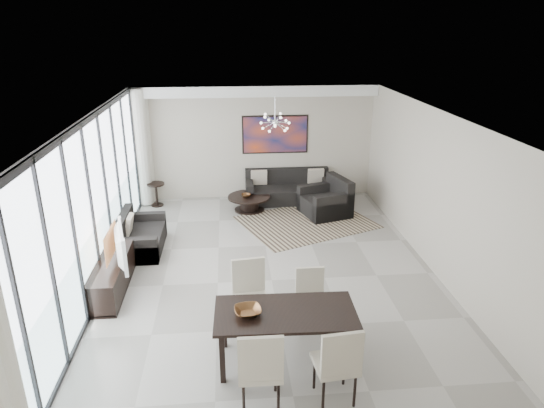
{
  "coord_description": "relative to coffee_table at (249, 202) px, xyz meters",
  "views": [
    {
      "loc": [
        -0.7,
        -7.59,
        4.33
      ],
      "look_at": [
        0.06,
        0.55,
        1.25
      ],
      "focal_mm": 32.0,
      "sensor_mm": 36.0,
      "label": 1
    }
  ],
  "objects": [
    {
      "name": "room_shell",
      "position": [
        0.69,
        -3.49,
        1.24
      ],
      "size": [
        6.0,
        9.0,
        2.9
      ],
      "color": "#A8A39B",
      "rests_on": "ground"
    },
    {
      "name": "window_wall",
      "position": [
        -2.62,
        -3.49,
        1.26
      ],
      "size": [
        0.37,
        8.95,
        2.9
      ],
      "color": "white",
      "rests_on": "floor"
    },
    {
      "name": "soffit",
      "position": [
        0.23,
        0.81,
        2.56
      ],
      "size": [
        5.98,
        0.4,
        0.26
      ],
      "primitive_type": "cube",
      "color": "white",
      "rests_on": "room_shell"
    },
    {
      "name": "painting",
      "position": [
        0.73,
        0.98,
        1.44
      ],
      "size": [
        1.68,
        0.04,
        0.98
      ],
      "primitive_type": "cube",
      "color": "#C6421B",
      "rests_on": "room_shell"
    },
    {
      "name": "chandelier",
      "position": [
        0.53,
        -0.99,
        2.14
      ],
      "size": [
        0.66,
        0.66,
        0.71
      ],
      "color": "silver",
      "rests_on": "room_shell"
    },
    {
      "name": "rug",
      "position": [
        1.27,
        -0.89,
        -0.2
      ],
      "size": [
        3.4,
        3.04,
        0.01
      ],
      "primitive_type": "cube",
      "rotation": [
        0.0,
        0.0,
        0.39
      ],
      "color": "black",
      "rests_on": "floor"
    },
    {
      "name": "coffee_table",
      "position": [
        0.0,
        0.0,
        0.0
      ],
      "size": [
        1.04,
        1.04,
        0.36
      ],
      "color": "black",
      "rests_on": "floor"
    },
    {
      "name": "bowl_coffee",
      "position": [
        -0.08,
        -0.04,
        0.19
      ],
      "size": [
        0.23,
        0.23,
        0.07
      ],
      "primitive_type": "imported",
      "rotation": [
        0.0,
        0.0,
        -0.02
      ],
      "color": "brown",
      "rests_on": "coffee_table"
    },
    {
      "name": "sofa_main",
      "position": [
        1.03,
        0.58,
        0.06
      ],
      "size": [
        2.16,
        0.88,
        0.79
      ],
      "color": "black",
      "rests_on": "floor"
    },
    {
      "name": "loveseat",
      "position": [
        -2.31,
        -1.98,
        0.04
      ],
      "size": [
        0.83,
        1.47,
        0.74
      ],
      "color": "black",
      "rests_on": "floor"
    },
    {
      "name": "armchair",
      "position": [
        1.82,
        -0.42,
        0.1
      ],
      "size": [
        1.25,
        1.29,
        0.88
      ],
      "color": "black",
      "rests_on": "floor"
    },
    {
      "name": "side_table",
      "position": [
        -2.29,
        0.52,
        0.19
      ],
      "size": [
        0.43,
        0.43,
        0.59
      ],
      "color": "black",
      "rests_on": "floor"
    },
    {
      "name": "tv_console",
      "position": [
        -2.53,
        -3.58,
        0.07
      ],
      "size": [
        0.49,
        1.75,
        0.55
      ],
      "primitive_type": "cube",
      "color": "black",
      "rests_on": "floor"
    },
    {
      "name": "television",
      "position": [
        -2.37,
        -3.64,
        0.66
      ],
      "size": [
        0.41,
        1.1,
        0.63
      ],
      "primitive_type": "imported",
      "rotation": [
        0.0,
        0.0,
        1.82
      ],
      "color": "gray",
      "rests_on": "tv_console"
    },
    {
      "name": "dining_table",
      "position": [
        0.21,
        -5.68,
        0.48
      ],
      "size": [
        1.89,
        0.99,
        0.77
      ],
      "color": "black",
      "rests_on": "floor"
    },
    {
      "name": "dining_chair_sw",
      "position": [
        -0.18,
        -6.55,
        0.44
      ],
      "size": [
        0.52,
        0.52,
        1.12
      ],
      "color": "#C0B59F",
      "rests_on": "floor"
    },
    {
      "name": "dining_chair_se",
      "position": [
        0.73,
        -6.52,
        0.42
      ],
      "size": [
        0.54,
        0.54,
        1.08
      ],
      "color": "#C0B59F",
      "rests_on": "floor"
    },
    {
      "name": "dining_chair_nw",
      "position": [
        -0.22,
        -4.81,
        0.41
      ],
      "size": [
        0.55,
        0.55,
        1.07
      ],
      "color": "#C0B59F",
      "rests_on": "floor"
    },
    {
      "name": "dining_chair_ne",
      "position": [
        0.69,
        -4.88,
        0.32
      ],
      "size": [
        0.43,
        0.43,
        0.92
      ],
      "color": "#C0B59F",
      "rests_on": "floor"
    },
    {
      "name": "bowl_dining",
      "position": [
        -0.28,
        -5.69,
        0.61
      ],
      "size": [
        0.4,
        0.4,
        0.09
      ],
      "primitive_type": "imported",
      "rotation": [
        0.0,
        0.0,
        0.14
      ],
      "color": "brown",
      "rests_on": "dining_table"
    }
  ]
}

